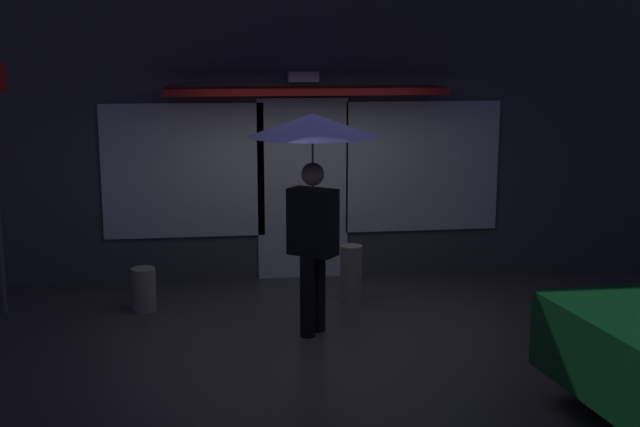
% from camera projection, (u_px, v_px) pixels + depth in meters
% --- Properties ---
extents(ground_plane, '(18.00, 18.00, 0.00)m').
position_uv_depth(ground_plane, '(328.00, 336.00, 8.08)').
color(ground_plane, '#423F44').
extents(building_facade, '(10.91, 1.00, 4.30)m').
position_uv_depth(building_facade, '(301.00, 103.00, 9.95)').
color(building_facade, '#4C4C56').
rests_on(building_facade, ground).
extents(person_with_umbrella, '(1.23, 1.23, 2.17)m').
position_uv_depth(person_with_umbrella, '(313.00, 156.00, 7.82)').
color(person_with_umbrella, black).
rests_on(person_with_umbrella, ground).
extents(sidewalk_bollard, '(0.24, 0.24, 0.64)m').
position_uv_depth(sidewalk_bollard, '(351.00, 274.00, 9.13)').
color(sidewalk_bollard, '#9E998E').
rests_on(sidewalk_bollard, ground).
extents(sidewalk_bollard_2, '(0.26, 0.26, 0.47)m').
position_uv_depth(sidewalk_bollard_2, '(144.00, 289.00, 8.84)').
color(sidewalk_bollard_2, '#9E998E').
rests_on(sidewalk_bollard_2, ground).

